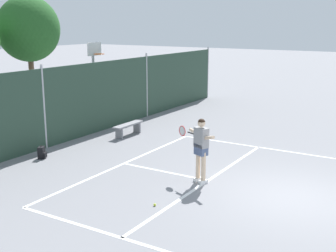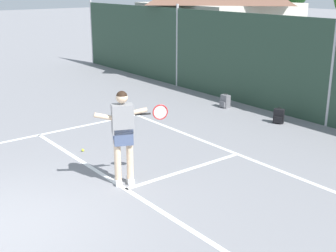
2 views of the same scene
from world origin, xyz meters
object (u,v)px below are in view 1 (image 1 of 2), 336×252
(tennis_player, at_px, (201,145))
(basketball_hoop, at_px, (94,70))
(tennis_ball, at_px, (155,205))
(backpack_black, at_px, (42,153))
(courtside_bench, at_px, (128,127))

(tennis_player, bearing_deg, basketball_hoop, 58.23)
(tennis_ball, distance_m, backpack_black, 5.55)
(courtside_bench, bearing_deg, tennis_player, -123.44)
(tennis_player, relative_size, courtside_bench, 1.16)
(basketball_hoop, relative_size, backpack_black, 7.67)
(basketball_hoop, distance_m, backpack_black, 6.64)
(tennis_player, xyz_separation_m, courtside_bench, (3.26, 4.93, -0.75))
(tennis_player, xyz_separation_m, backpack_black, (-0.74, 5.56, -0.92))
(tennis_ball, distance_m, courtside_bench, 7.16)
(tennis_ball, bearing_deg, basketball_hoop, 48.09)
(backpack_black, xyz_separation_m, courtside_bench, (4.00, -0.63, 0.17))
(courtside_bench, bearing_deg, basketball_hoop, 60.93)
(basketball_hoop, distance_m, courtside_bench, 4.12)
(backpack_black, relative_size, courtside_bench, 0.29)
(tennis_ball, bearing_deg, courtside_bench, 41.62)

